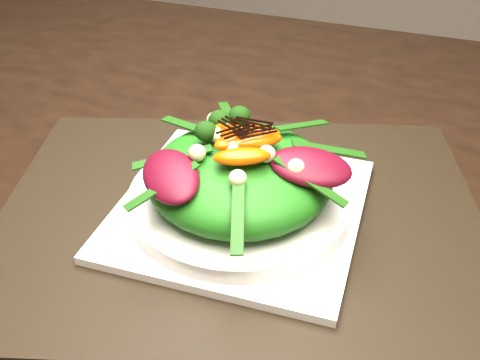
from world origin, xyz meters
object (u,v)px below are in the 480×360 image
(dining_table, at_px, (85,116))
(plate_base, at_px, (240,208))
(placemat, at_px, (240,213))
(lettuce_mound, at_px, (240,176))
(salad_bowl, at_px, (240,198))
(orange_segment, at_px, (248,137))

(dining_table, height_order, plate_base, dining_table)
(placemat, bearing_deg, dining_table, 152.20)
(dining_table, distance_m, lettuce_mound, 0.35)
(placemat, relative_size, salad_bowl, 2.20)
(placemat, distance_m, salad_bowl, 0.02)
(lettuce_mound, distance_m, orange_segment, 0.04)
(plate_base, distance_m, salad_bowl, 0.01)
(dining_table, height_order, lettuce_mound, dining_table)
(plate_base, bearing_deg, lettuce_mound, 0.00)
(placemat, height_order, plate_base, plate_base)
(salad_bowl, bearing_deg, plate_base, 0.00)
(dining_table, relative_size, placemat, 3.10)
(placemat, height_order, orange_segment, orange_segment)
(salad_bowl, relative_size, orange_segment, 4.27)
(orange_segment, bearing_deg, dining_table, 154.34)
(salad_bowl, bearing_deg, orange_segment, 74.37)
(dining_table, distance_m, plate_base, 0.34)
(plate_base, relative_size, orange_segment, 4.57)
(lettuce_mound, xyz_separation_m, orange_segment, (0.00, 0.01, 0.04))
(plate_base, xyz_separation_m, lettuce_mound, (0.00, 0.00, 0.04))
(plate_base, bearing_deg, dining_table, 152.20)
(dining_table, height_order, salad_bowl, dining_table)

